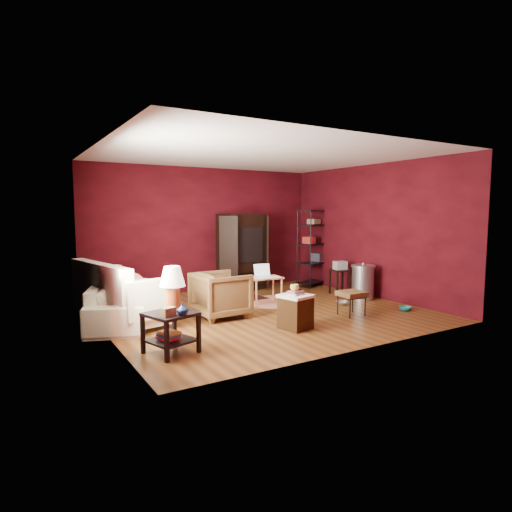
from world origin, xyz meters
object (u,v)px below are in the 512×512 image
(side_table, at_px, (171,301))
(sofa, at_px, (120,295))
(armchair, at_px, (221,292))
(laptop_desk, at_px, (265,280))
(wire_shelving, at_px, (314,244))
(hamper, at_px, (296,311))
(tv_armoire, at_px, (242,251))

(side_table, bearing_deg, sofa, 95.85)
(armchair, bearing_deg, laptop_desk, -69.55)
(wire_shelving, bearing_deg, side_table, -167.44)
(hamper, relative_size, tv_armoire, 0.35)
(side_table, relative_size, laptop_desk, 1.43)
(side_table, distance_m, laptop_desk, 3.13)
(sofa, relative_size, armchair, 2.59)
(sofa, relative_size, side_table, 2.01)
(side_table, bearing_deg, laptop_desk, 35.16)
(hamper, relative_size, laptop_desk, 0.79)
(hamper, height_order, wire_shelving, wire_shelving)
(laptop_desk, height_order, tv_armoire, tv_armoire)
(sofa, xyz_separation_m, laptop_desk, (2.75, -0.13, 0.05))
(armchair, bearing_deg, sofa, 66.13)
(hamper, relative_size, wire_shelving, 0.33)
(armchair, bearing_deg, tv_armoire, -39.20)
(side_table, distance_m, tv_armoire, 4.41)
(sofa, height_order, side_table, side_table)
(armchair, height_order, hamper, armchair)
(hamper, bearing_deg, side_table, -178.70)
(hamper, distance_m, laptop_desk, 1.85)
(laptop_desk, bearing_deg, hamper, -101.34)
(armchair, distance_m, laptop_desk, 1.31)
(side_table, height_order, tv_armoire, tv_armoire)
(side_table, xyz_separation_m, tv_armoire, (2.89, 3.33, 0.25))
(sofa, xyz_separation_m, armchair, (1.54, -0.62, -0.01))
(tv_armoire, xyz_separation_m, wire_shelving, (1.80, -0.36, 0.09))
(sofa, relative_size, wire_shelving, 1.21)
(sofa, distance_m, tv_armoire, 3.42)
(side_table, xyz_separation_m, wire_shelving, (4.69, 2.96, 0.35))
(sofa, distance_m, hamper, 2.91)
(side_table, relative_size, tv_armoire, 0.63)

